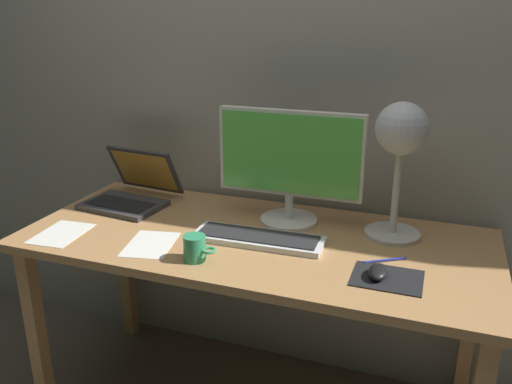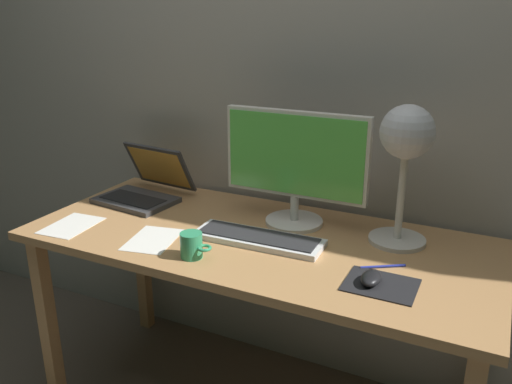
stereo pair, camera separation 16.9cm
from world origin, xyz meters
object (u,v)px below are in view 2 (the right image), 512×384
(laptop, at_px, (147,184))
(keyboard_main, at_px, (258,238))
(coffee_mug, at_px, (192,245))
(monitor, at_px, (295,163))
(pen, at_px, (383,266))
(desk_lamp, at_px, (406,145))
(mouse, at_px, (371,278))

(laptop, bearing_deg, keyboard_main, -17.84)
(keyboard_main, bearing_deg, laptop, 162.16)
(keyboard_main, distance_m, coffee_mug, 0.24)
(monitor, xyz_separation_m, pen, (0.37, -0.20, -0.23))
(desk_lamp, bearing_deg, coffee_mug, -144.35)
(monitor, distance_m, mouse, 0.53)
(monitor, xyz_separation_m, coffee_mug, (-0.18, -0.39, -0.19))
(coffee_mug, bearing_deg, keyboard_main, 55.19)
(desk_lamp, xyz_separation_m, pen, (0.00, -0.21, -0.33))
(monitor, relative_size, keyboard_main, 1.17)
(monitor, relative_size, laptop, 1.54)
(laptop, distance_m, desk_lamp, 1.05)
(keyboard_main, xyz_separation_m, mouse, (0.41, -0.12, 0.01))
(laptop, bearing_deg, desk_lamp, 0.51)
(keyboard_main, relative_size, pen, 3.17)
(desk_lamp, distance_m, mouse, 0.45)
(keyboard_main, xyz_separation_m, desk_lamp, (0.42, 0.20, 0.32))
(keyboard_main, distance_m, mouse, 0.43)
(keyboard_main, bearing_deg, mouse, -16.13)
(laptop, height_order, coffee_mug, laptop)
(keyboard_main, distance_m, laptop, 0.63)
(keyboard_main, height_order, laptop, laptop)
(mouse, relative_size, coffee_mug, 0.91)
(desk_lamp, xyz_separation_m, mouse, (-0.01, -0.32, -0.32))
(keyboard_main, relative_size, mouse, 4.63)
(keyboard_main, height_order, desk_lamp, desk_lamp)
(monitor, bearing_deg, desk_lamp, 0.52)
(laptop, relative_size, mouse, 3.52)
(pen, bearing_deg, monitor, 151.41)
(monitor, bearing_deg, laptop, -179.50)
(monitor, bearing_deg, coffee_mug, -115.01)
(mouse, xyz_separation_m, pen, (0.01, 0.12, -0.02))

